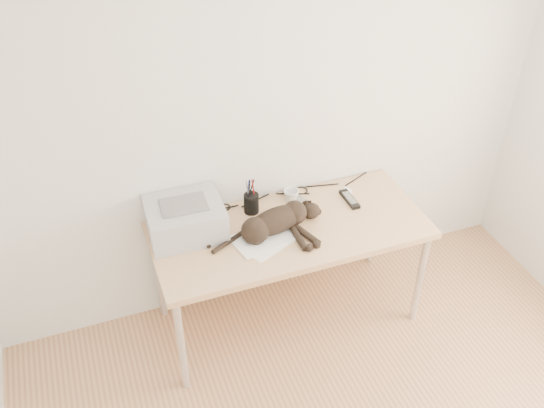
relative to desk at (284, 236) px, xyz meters
name	(u,v)px	position (x,y,z in m)	size (l,w,h in m)	color
wall_back	(268,114)	(0.00, 0.27, 0.69)	(3.50, 3.50, 0.00)	white
desk	(284,236)	(0.00, 0.00, 0.00)	(1.60, 0.70, 0.74)	tan
printer	(185,219)	(-0.57, 0.08, 0.23)	(0.44, 0.38, 0.20)	#A3A3A7
papers	(265,239)	(-0.17, -0.14, 0.14)	(0.41, 0.34, 0.01)	white
cat	(274,223)	(-0.10, -0.10, 0.20)	(0.71, 0.34, 0.16)	black
mug	(291,196)	(0.10, 0.14, 0.18)	(0.09, 0.09, 0.09)	white
pen_cup	(251,203)	(-0.16, 0.14, 0.20)	(0.09, 0.09, 0.23)	black
remote_grey	(295,197)	(0.14, 0.16, 0.14)	(0.05, 0.20, 0.02)	slate
remote_black	(350,199)	(0.44, 0.03, 0.14)	(0.05, 0.19, 0.02)	black
mouse	(348,190)	(0.47, 0.12, 0.15)	(0.06, 0.10, 0.03)	white
cable_tangle	(271,197)	(0.00, 0.22, 0.14)	(1.36, 0.08, 0.01)	black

